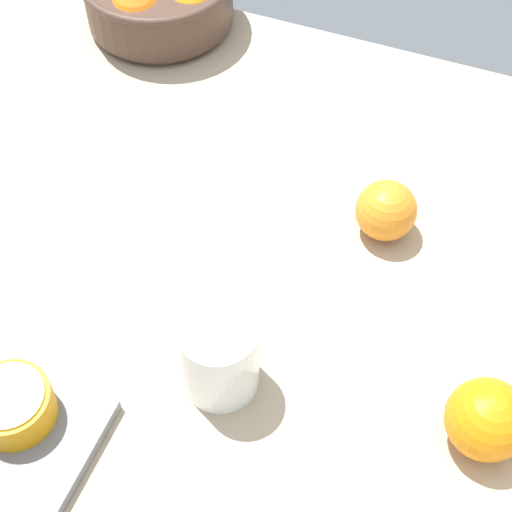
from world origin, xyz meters
TOP-DOWN VIEW (x-y plane):
  - ground_plane at (0.00, 0.00)cm, footprint 129.57×95.27cm
  - juice_glass at (3.21, -12.70)cm, footprint 8.19×8.19cm
  - orange_half_2 at (-14.03, -24.73)cm, footprint 8.27×8.27cm
  - loose_orange_0 at (13.50, 13.38)cm, footprint 7.36×7.36cm
  - loose_orange_1 at (30.00, -9.15)cm, footprint 8.24×8.24cm

SIDE VIEW (x-z plane):
  - ground_plane at x=0.00cm, z-range -3.00..0.00cm
  - loose_orange_0 at x=13.50cm, z-range 0.00..7.36cm
  - orange_half_2 at x=-14.03cm, z-range 1.58..5.88cm
  - loose_orange_1 at x=30.00cm, z-range 0.00..8.24cm
  - juice_glass at x=3.21cm, z-range -0.71..9.43cm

